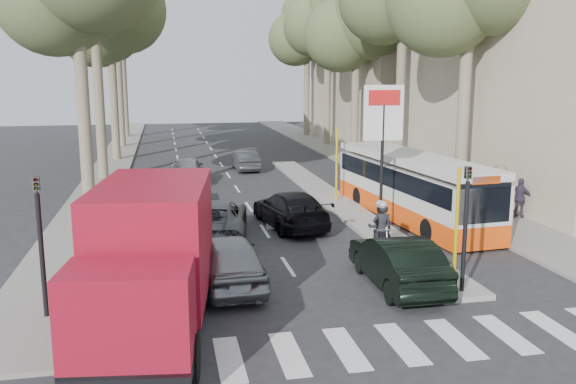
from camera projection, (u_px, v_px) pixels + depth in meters
name	position (u px, v px, depth m)	size (l,w,h in m)	color
ground	(332.00, 286.00, 17.51)	(120.00, 120.00, 0.00)	#28282B
sidewalk_right	(354.00, 159.00, 43.23)	(3.20, 70.00, 0.12)	gray
median_left	(116.00, 160.00, 42.87)	(2.40, 64.00, 0.12)	gray
traffic_island	(336.00, 201.00, 28.72)	(1.50, 26.00, 0.16)	gray
building_near	(570.00, 12.00, 30.38)	(11.00, 18.00, 18.00)	#C1B099
building_far	(402.00, 50.00, 51.73)	(11.00, 20.00, 16.00)	#B7A88E
billboard	(383.00, 138.00, 22.25)	(1.50, 12.10, 5.60)	yellow
traffic_light_island	(466.00, 208.00, 16.23)	(0.16, 0.41, 3.60)	black
traffic_light_left	(39.00, 223.00, 14.59)	(0.16, 0.41, 3.60)	black
tree_l_c	(111.00, 13.00, 41.11)	(7.40, 7.20, 13.71)	#6B604C
tree_l_d	(117.00, 0.00, 48.46)	(7.40, 7.20, 15.66)	#6B604C
tree_l_e	(122.00, 22.00, 56.33)	(7.40, 7.20, 14.49)	#6B604C
tree_r_c	(358.00, 20.00, 42.55)	(7.40, 7.20, 13.32)	#6B604C
tree_r_d	(329.00, 11.00, 50.00)	(7.40, 7.20, 14.88)	#6B604C
tree_r_e	(308.00, 27.00, 57.84)	(7.40, 7.20, 14.10)	#6B604C
silver_hatchback	(227.00, 260.00, 17.41)	(1.80, 4.49, 1.53)	gray
dark_hatchback	(397.00, 261.00, 17.35)	(1.56, 4.48, 1.48)	black
queue_car_a	(215.00, 219.00, 22.59)	(2.35, 5.09, 1.42)	#54565C
queue_car_b	(290.00, 209.00, 24.15)	(2.00, 4.92, 1.43)	black
queue_car_c	(186.00, 170.00, 33.86)	(1.79, 4.45, 1.51)	#93969A
queue_car_d	(245.00, 160.00, 38.41)	(1.32, 3.78, 1.25)	#484A4F
queue_car_e	(179.00, 191.00, 28.40)	(1.72, 4.23, 1.23)	black
red_truck	(150.00, 258.00, 13.99)	(3.27, 6.76, 3.47)	black
city_bus	(411.00, 185.00, 25.30)	(3.15, 10.53, 2.73)	#F44D0D
motorcycle	(381.00, 229.00, 20.44)	(0.88, 2.22, 1.89)	black
pedestrian_near	(520.00, 198.00, 25.14)	(0.97, 0.47, 1.66)	#3B3048
pedestrian_far	(500.00, 187.00, 26.69)	(1.28, 0.57, 1.98)	#706354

